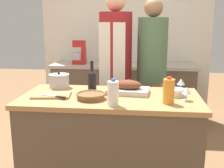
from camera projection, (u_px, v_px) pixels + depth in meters
kitchen_island at (111, 142)px, 2.51m from camera, size 1.54×0.74×0.86m
back_counter at (123, 94)px, 4.06m from camera, size 2.01×0.60×0.90m
back_wall at (126, 36)px, 4.22m from camera, size 2.51×0.10×2.55m
roasting_pan at (128, 88)px, 2.49m from camera, size 0.39×0.27×0.12m
wicker_basket at (91, 96)px, 2.32m from camera, size 0.25×0.25×0.05m
cutting_board at (52, 95)px, 2.41m from camera, size 0.34×0.25×0.02m
stock_pot at (59, 81)px, 2.71m from camera, size 0.20×0.20×0.15m
mixing_bowl at (176, 92)px, 2.40m from camera, size 0.15×0.15×0.07m
juice_jug at (169, 91)px, 2.18m from camera, size 0.09×0.09×0.21m
milk_jug at (113, 93)px, 2.12m from camera, size 0.09×0.09×0.21m
wine_bottle_green at (92, 80)px, 2.50m from camera, size 0.08×0.08×0.29m
wine_glass_left at (181, 82)px, 2.58m from camera, size 0.07×0.07×0.11m
wine_glass_right at (187, 91)px, 2.26m from camera, size 0.07×0.07×0.11m
knife_chef at (54, 96)px, 2.33m from camera, size 0.23×0.10×0.01m
stand_mixer at (79, 54)px, 3.91m from camera, size 0.18×0.14×0.33m
condiment_bottle_tall at (157, 57)px, 4.05m from camera, size 0.05×0.05×0.17m
condiment_bottle_short at (105, 56)px, 4.03m from camera, size 0.06×0.06×0.21m
person_cook_aproned at (115, 66)px, 3.16m from camera, size 0.36×0.38×1.80m
person_cook_guest at (152, 69)px, 3.13m from camera, size 0.33×0.33×1.73m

